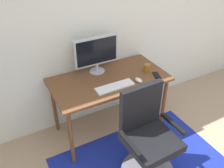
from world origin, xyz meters
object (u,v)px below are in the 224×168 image
object	(u,v)px
monitor	(96,52)
computer_mouse	(139,80)
office_chair	(147,144)
coffee_cup	(147,68)
keyboard	(115,87)
cell_phone	(157,75)
desk	(109,84)

from	to	relation	value
monitor	computer_mouse	world-z (taller)	monitor
computer_mouse	office_chair	size ratio (longest dim) A/B	0.10
coffee_cup	computer_mouse	bearing A→B (deg)	-146.88
monitor	computer_mouse	distance (m)	0.57
keyboard	office_chair	distance (m)	0.67
monitor	office_chair	xyz separation A→B (m)	(0.07, -0.97, -0.60)
cell_phone	office_chair	xyz separation A→B (m)	(-0.49, -0.55, -0.35)
keyboard	computer_mouse	size ratio (longest dim) A/B	4.13
desk	cell_phone	distance (m)	0.56
monitor	keyboard	distance (m)	0.46
monitor	computer_mouse	xyz separation A→B (m)	(0.31, -0.42, -0.23)
cell_phone	monitor	bearing A→B (deg)	161.97
desk	office_chair	size ratio (longest dim) A/B	1.33
keyboard	cell_phone	size ratio (longest dim) A/B	3.07
monitor	office_chair	world-z (taller)	monitor
desk	office_chair	world-z (taller)	office_chair
desk	keyboard	xyz separation A→B (m)	(-0.03, -0.19, 0.09)
desk	computer_mouse	xyz separation A→B (m)	(0.26, -0.21, 0.09)
desk	keyboard	size ratio (longest dim) A/B	3.08
office_chair	coffee_cup	bearing A→B (deg)	55.64
computer_mouse	cell_phone	size ratio (longest dim) A/B	0.74
coffee_cup	monitor	bearing A→B (deg)	151.09
monitor	coffee_cup	size ratio (longest dim) A/B	5.43
keyboard	computer_mouse	xyz separation A→B (m)	(0.29, -0.02, 0.01)
desk	coffee_cup	distance (m)	0.49
monitor	keyboard	bearing A→B (deg)	-86.93
monitor	office_chair	bearing A→B (deg)	-85.74
office_chair	computer_mouse	bearing A→B (deg)	65.18
cell_phone	office_chair	bearing A→B (deg)	-113.27
desk	cell_phone	world-z (taller)	cell_phone
monitor	cell_phone	xyz separation A→B (m)	(0.56, -0.41, -0.24)
computer_mouse	cell_phone	world-z (taller)	computer_mouse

